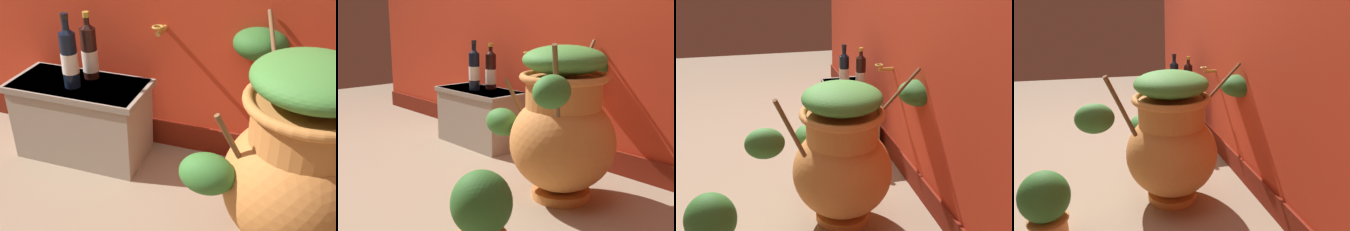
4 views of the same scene
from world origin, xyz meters
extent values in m
plane|color=gray|center=(0.00, 0.00, 0.00)|extent=(7.00, 7.00, 0.00)
cube|color=maroon|center=(0.00, 1.10, 0.07)|extent=(4.40, 0.02, 0.14)
cylinder|color=#B28433|center=(-0.17, 1.05, 0.63)|extent=(0.02, 0.10, 0.02)
torus|color=#B28433|center=(-0.17, 1.00, 0.66)|extent=(0.06, 0.06, 0.01)
cylinder|color=#CC7F3D|center=(0.49, 0.60, 0.02)|extent=(0.29, 0.29, 0.04)
ellipsoid|color=#CC7F3D|center=(0.49, 0.60, 0.29)|extent=(0.52, 0.52, 0.49)
cylinder|color=#CC7F3D|center=(0.49, 0.60, 0.53)|extent=(0.37, 0.37, 0.15)
torus|color=#CC7F3D|center=(0.49, 0.60, 0.61)|extent=(0.43, 0.43, 0.04)
cylinder|color=brown|center=(0.34, 0.94, 0.63)|extent=(0.12, 0.31, 0.27)
ellipsoid|color=#2D6628|center=(0.27, 1.09, 0.61)|extent=(0.24, 0.23, 0.14)
cylinder|color=brown|center=(0.69, 0.32, 0.64)|extent=(0.11, 0.14, 0.33)
ellipsoid|color=#387A33|center=(0.78, 0.21, 0.62)|extent=(0.13, 0.17, 0.13)
cylinder|color=brown|center=(0.26, 0.49, 0.51)|extent=(0.09, 0.06, 0.17)
ellipsoid|color=#387A33|center=(0.20, 0.46, 0.36)|extent=(0.20, 0.14, 0.14)
ellipsoid|color=#428438|center=(0.49, 0.60, 0.69)|extent=(0.40, 0.40, 0.14)
cube|color=#9E9384|center=(-0.52, 0.89, 0.20)|extent=(0.62, 0.30, 0.39)
cube|color=gray|center=(-0.52, 0.89, 0.38)|extent=(0.66, 0.32, 0.03)
cylinder|color=black|center=(-0.50, 0.97, 0.51)|extent=(0.07, 0.07, 0.24)
cone|color=black|center=(-0.50, 0.97, 0.65)|extent=(0.07, 0.07, 0.04)
cylinder|color=black|center=(-0.50, 0.97, 0.67)|extent=(0.03, 0.03, 0.08)
cylinder|color=#B7932D|center=(-0.50, 0.97, 0.70)|extent=(0.03, 0.03, 0.02)
cylinder|color=white|center=(-0.50, 0.97, 0.48)|extent=(0.08, 0.08, 0.10)
cylinder|color=black|center=(-0.53, 0.85, 0.52)|extent=(0.07, 0.07, 0.25)
cone|color=black|center=(-0.53, 0.85, 0.66)|extent=(0.07, 0.07, 0.04)
cylinder|color=black|center=(-0.53, 0.85, 0.69)|extent=(0.03, 0.03, 0.09)
cylinder|color=black|center=(-0.53, 0.85, 0.72)|extent=(0.03, 0.03, 0.02)
cylinder|color=white|center=(-0.53, 0.85, 0.51)|extent=(0.07, 0.07, 0.09)
ellipsoid|color=#2D6628|center=(0.68, -0.06, 0.22)|extent=(0.23, 0.24, 0.25)
camera|label=1|loc=(0.44, -0.62, 1.22)|focal=44.12mm
camera|label=2|loc=(1.88, -1.01, 0.91)|focal=47.71mm
camera|label=3|loc=(2.35, 0.18, 1.36)|focal=44.16mm
camera|label=4|loc=(2.03, 0.27, 1.03)|focal=32.14mm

